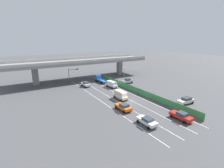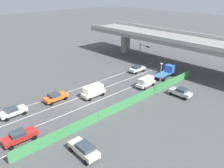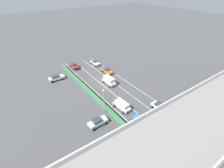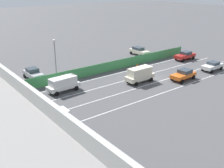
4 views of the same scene
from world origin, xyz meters
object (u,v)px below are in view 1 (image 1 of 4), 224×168
Objects in this scene: car_sedan_red at (181,116)px; car_taxi_orange at (123,107)px; car_sedan_white at (86,84)px; flatbed_truck_blue at (99,79)px; car_van_white at (112,84)px; street_lamp at (124,75)px; car_van_cream at (120,95)px; parked_sedan_cream at (186,100)px; traffic_cone at (152,100)px; car_hatchback_white at (147,121)px; traffic_light at (72,73)px; parked_wagon_silver at (127,81)px.

car_sedan_red is 12.17m from car_taxi_orange.
flatbed_truck_blue is (6.80, 3.07, 0.41)m from car_sedan_white.
street_lamp reaches higher than car_van_white.
parked_sedan_cream is at bearing -42.98° from car_van_cream.
parked_sedan_cream is (12.06, -11.23, -0.36)m from car_van_cream.
parked_sedan_cream is at bearing -45.68° from traffic_cone.
car_hatchback_white is 0.77× the size of traffic_light.
flatbed_truck_blue is (3.53, 19.46, 0.01)m from car_van_cream.
car_taxi_orange is 7.97× the size of traffic_cone.
flatbed_truck_blue reaches higher than car_taxi_orange.
car_van_cream is at bearing -129.58° from street_lamp.
car_van_cream is (-3.88, 15.99, 0.39)m from car_sedan_red.
car_sedan_red is (0.02, -26.95, -0.28)m from car_van_white.
car_hatchback_white is 0.93× the size of parked_sedan_cream.
traffic_cone is at bearing 41.14° from car_hatchback_white.
car_sedan_white is 0.64× the size of street_lamp.
car_van_cream is 0.72× the size of street_lamp.
car_van_cream is 1.09× the size of parked_wagon_silver.
car_sedan_red is at bearing -104.83° from parked_wagon_silver.
traffic_light is (-17.36, 9.43, 3.03)m from parked_wagon_silver.
traffic_cone is (-1.72, -15.23, -3.75)m from street_lamp.
car_van_cream reaches higher than car_sedan_white.
car_taxi_orange is at bearing 126.69° from car_sedan_red.
car_hatchback_white is 7.59m from car_sedan_red.
car_sedan_white is 22.62m from car_taxi_orange.
car_sedan_white is at bearing -155.74° from flatbed_truck_blue.
car_sedan_white is at bearing 89.64° from car_hatchback_white.
flatbed_truck_blue reaches higher than parked_sedan_cream.
car_van_cream reaches higher than car_taxi_orange.
car_hatchback_white is at bearing -85.92° from traffic_light.
parked_wagon_silver is at bearing -15.86° from car_sedan_white.
car_van_white is 26.04m from car_hatchback_white.
traffic_cone is at bearing -83.46° from flatbed_truck_blue.
parked_sedan_cream is 37.66m from traffic_light.
street_lamp is at bearing 50.42° from car_van_cream.
car_van_white is 0.76× the size of flatbed_truck_blue.
car_hatchback_white is 13.09m from traffic_cone.
street_lamp reaches higher than parked_wagon_silver.
car_van_cream is 8.44m from traffic_cone.
car_van_cream is 22.64m from traffic_light.
car_sedan_red is 0.75× the size of flatbed_truck_blue.
car_van_cream is 0.84× the size of traffic_light.
car_hatchback_white is at bearing -90.36° from car_sedan_white.
car_van_cream is at bearing 61.41° from car_taxi_orange.
parked_wagon_silver is (-0.70, 23.47, -0.01)m from parked_sedan_cream.
flatbed_truck_blue is (6.99, 33.49, 0.45)m from car_hatchback_white.
car_taxi_orange is (-3.40, -6.23, -0.41)m from car_van_cream.
car_hatchback_white is 0.70× the size of flatbed_truck_blue.
car_sedan_white is 13.50m from street_lamp.
car_sedan_red is 0.99× the size of car_van_cream.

